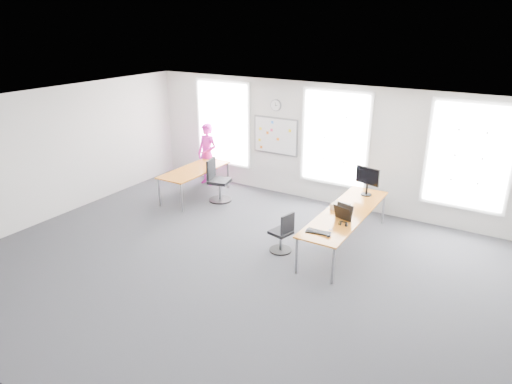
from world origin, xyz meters
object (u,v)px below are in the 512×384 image
Objects in this scene: chair_left at (217,183)px; keyboard at (318,232)px; desk_right at (346,214)px; person at (207,154)px; monitor at (367,179)px; chair_right at (283,235)px; headphones at (343,224)px; desk_left at (195,171)px.

chair_left reaches higher than keyboard.
person is (-4.69, 1.60, 0.16)m from desk_right.
keyboard is at bearing -78.39° from monitor.
person is at bearing 34.68° from chair_left.
person is 3.84× the size of keyboard.
chair_right is (-0.97, -0.89, -0.34)m from desk_right.
headphones is at bearing -74.23° from desk_right.
desk_left is 1.05m from person.
chair_right is 3.18m from chair_left.
chair_left is (-3.72, 0.71, -0.23)m from desk_right.
keyboard reaches higher than desk_right.
chair_left is 2.42× the size of keyboard.
desk_right is 6.89× the size of keyboard.
chair_right is at bearing -137.47° from desk_right.
desk_right is 1.49× the size of desk_left.
desk_left is 3.73m from chair_right.
monitor is at bearing -96.38° from chair_left.
headphones is (0.28, 0.51, 0.03)m from keyboard.
keyboard is (3.63, -1.88, 0.29)m from chair_left.
chair_left is 3.84m from monitor.
person is 10.85× the size of headphones.
chair_left is (0.65, 0.09, -0.22)m from desk_left.
headphones is (4.88, -2.26, -0.07)m from person.
desk_left is (-4.37, 0.61, -0.01)m from desk_right.
headphones is at bearing -15.65° from desk_left.
desk_left is 13.05× the size of headphones.
desk_right is 1.36m from chair_right.
chair_right is 1.88× the size of keyboard.
chair_left is 6.85× the size of headphones.
chair_left reaches higher than desk_left.
desk_left is at bearing -158.48° from monitor.
desk_left is at bearing 85.17° from chair_left.
chair_left is 1.71× the size of monitor.
chair_left reaches higher than chair_right.
desk_right is 1.21m from monitor.
person is 2.71× the size of monitor.
chair_right is at bearing -132.89° from chair_left.
keyboard is at bearing 85.97° from chair_right.
chair_right is 4.51m from person.
person is at bearing 138.29° from keyboard.
keyboard is 0.58m from headphones.
monitor is at bearing 167.29° from chair_right.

